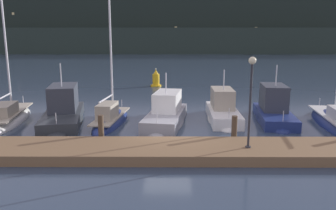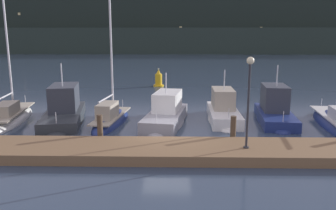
{
  "view_description": "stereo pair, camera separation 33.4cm",
  "coord_description": "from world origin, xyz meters",
  "px_view_note": "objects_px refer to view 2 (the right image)",
  "views": [
    {
      "loc": [
        0.11,
        -16.36,
        5.14
      ],
      "look_at": [
        0.0,
        2.95,
        1.2
      ],
      "focal_mm": 35.0,
      "sensor_mm": 36.0,
      "label": 1
    },
    {
      "loc": [
        0.44,
        -16.35,
        5.14
      ],
      "look_at": [
        0.0,
        2.95,
        1.2
      ],
      "focal_mm": 35.0,
      "sensor_mm": 36.0,
      "label": 2
    }
  ],
  "objects_px": {
    "motorboat_berth_6": "(275,114)",
    "sailboat_berth_3": "(111,121)",
    "sailboat_berth_1": "(11,119)",
    "motorboat_berth_4": "(166,118)",
    "channel_buoy": "(159,80)",
    "dock_lamppost": "(249,88)",
    "motorboat_berth_2": "(64,114)",
    "motorboat_berth_5": "(223,114)"
  },
  "relations": [
    {
      "from": "sailboat_berth_1",
      "to": "motorboat_berth_2",
      "type": "height_order",
      "value": "sailboat_berth_1"
    },
    {
      "from": "motorboat_berth_6",
      "to": "dock_lamppost",
      "type": "bearing_deg",
      "value": -115.68
    },
    {
      "from": "sailboat_berth_1",
      "to": "motorboat_berth_6",
      "type": "distance_m",
      "value": 16.7
    },
    {
      "from": "motorboat_berth_2",
      "to": "motorboat_berth_4",
      "type": "height_order",
      "value": "motorboat_berth_2"
    },
    {
      "from": "sailboat_berth_3",
      "to": "channel_buoy",
      "type": "distance_m",
      "value": 16.13
    },
    {
      "from": "dock_lamppost",
      "to": "sailboat_berth_3",
      "type": "bearing_deg",
      "value": 140.66
    },
    {
      "from": "motorboat_berth_5",
      "to": "channel_buoy",
      "type": "xyz_separation_m",
      "value": [
        -4.93,
        14.91,
        0.36
      ]
    },
    {
      "from": "sailboat_berth_1",
      "to": "dock_lamppost",
      "type": "xyz_separation_m",
      "value": [
        13.5,
        -6.2,
        2.94
      ]
    },
    {
      "from": "sailboat_berth_3",
      "to": "motorboat_berth_4",
      "type": "height_order",
      "value": "sailboat_berth_3"
    },
    {
      "from": "sailboat_berth_1",
      "to": "dock_lamppost",
      "type": "relative_size",
      "value": 2.69
    },
    {
      "from": "channel_buoy",
      "to": "motorboat_berth_4",
      "type": "bearing_deg",
      "value": -85.43
    },
    {
      "from": "motorboat_berth_5",
      "to": "sailboat_berth_3",
      "type": "bearing_deg",
      "value": -171.45
    },
    {
      "from": "sailboat_berth_1",
      "to": "motorboat_berth_6",
      "type": "relative_size",
      "value": 1.67
    },
    {
      "from": "motorboat_berth_2",
      "to": "channel_buoy",
      "type": "bearing_deg",
      "value": 71.34
    },
    {
      "from": "motorboat_berth_2",
      "to": "motorboat_berth_6",
      "type": "bearing_deg",
      "value": 1.23
    },
    {
      "from": "motorboat_berth_4",
      "to": "motorboat_berth_5",
      "type": "bearing_deg",
      "value": 16.26
    },
    {
      "from": "motorboat_berth_2",
      "to": "sailboat_berth_3",
      "type": "bearing_deg",
      "value": -10.43
    },
    {
      "from": "motorboat_berth_2",
      "to": "sailboat_berth_3",
      "type": "xyz_separation_m",
      "value": [
        3.08,
        -0.57,
        -0.27
      ]
    },
    {
      "from": "sailboat_berth_3",
      "to": "motorboat_berth_6",
      "type": "xyz_separation_m",
      "value": [
        10.26,
        0.85,
        0.25
      ]
    },
    {
      "from": "motorboat_berth_5",
      "to": "motorboat_berth_6",
      "type": "height_order",
      "value": "motorboat_berth_6"
    },
    {
      "from": "channel_buoy",
      "to": "dock_lamppost",
      "type": "height_order",
      "value": "dock_lamppost"
    },
    {
      "from": "sailboat_berth_1",
      "to": "channel_buoy",
      "type": "distance_m",
      "value": 17.77
    },
    {
      "from": "sailboat_berth_1",
      "to": "motorboat_berth_6",
      "type": "bearing_deg",
      "value": 1.53
    },
    {
      "from": "motorboat_berth_4",
      "to": "motorboat_berth_6",
      "type": "relative_size",
      "value": 1.03
    },
    {
      "from": "sailboat_berth_3",
      "to": "channel_buoy",
      "type": "bearing_deg",
      "value": 82.42
    },
    {
      "from": "sailboat_berth_1",
      "to": "motorboat_berth_2",
      "type": "relative_size",
      "value": 1.43
    },
    {
      "from": "motorboat_berth_6",
      "to": "sailboat_berth_3",
      "type": "bearing_deg",
      "value": -175.25
    },
    {
      "from": "motorboat_berth_4",
      "to": "channel_buoy",
      "type": "bearing_deg",
      "value": 94.57
    },
    {
      "from": "sailboat_berth_3",
      "to": "dock_lamppost",
      "type": "bearing_deg",
      "value": -39.34
    },
    {
      "from": "motorboat_berth_5",
      "to": "sailboat_berth_1",
      "type": "bearing_deg",
      "value": -177.22
    },
    {
      "from": "sailboat_berth_1",
      "to": "motorboat_berth_4",
      "type": "distance_m",
      "value": 9.84
    },
    {
      "from": "sailboat_berth_3",
      "to": "channel_buoy",
      "type": "height_order",
      "value": "sailboat_berth_3"
    },
    {
      "from": "motorboat_berth_6",
      "to": "motorboat_berth_4",
      "type": "bearing_deg",
      "value": -172.88
    },
    {
      "from": "motorboat_berth_4",
      "to": "dock_lamppost",
      "type": "distance_m",
      "value": 7.38
    },
    {
      "from": "channel_buoy",
      "to": "dock_lamppost",
      "type": "bearing_deg",
      "value": -77.21
    },
    {
      "from": "motorboat_berth_4",
      "to": "motorboat_berth_6",
      "type": "height_order",
      "value": "motorboat_berth_6"
    },
    {
      "from": "motorboat_berth_2",
      "to": "sailboat_berth_1",
      "type": "bearing_deg",
      "value": -177.26
    },
    {
      "from": "sailboat_berth_1",
      "to": "motorboat_berth_2",
      "type": "bearing_deg",
      "value": 2.74
    },
    {
      "from": "sailboat_berth_1",
      "to": "channel_buoy",
      "type": "bearing_deg",
      "value": 61.21
    },
    {
      "from": "motorboat_berth_4",
      "to": "motorboat_berth_5",
      "type": "distance_m",
      "value": 3.8
    },
    {
      "from": "motorboat_berth_6",
      "to": "channel_buoy",
      "type": "height_order",
      "value": "motorboat_berth_6"
    },
    {
      "from": "channel_buoy",
      "to": "motorboat_berth_6",
      "type": "bearing_deg",
      "value": -61.71
    }
  ]
}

